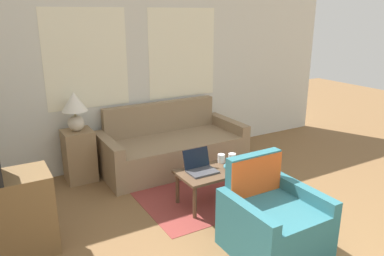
{
  "coord_description": "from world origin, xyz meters",
  "views": [
    {
      "loc": [
        -2.09,
        -0.77,
        2.13
      ],
      "look_at": [
        0.16,
        3.09,
        0.75
      ],
      "focal_mm": 35.0,
      "sensor_mm": 36.0,
      "label": 1
    }
  ],
  "objects_px": {
    "cup_navy": "(232,157)",
    "cup_yellow": "(221,158)",
    "table_lamp": "(75,107)",
    "armchair": "(271,222)",
    "coffee_table": "(215,174)",
    "laptop": "(200,167)",
    "snack_bowl": "(232,167)",
    "couch": "(171,148)"
  },
  "relations": [
    {
      "from": "table_lamp",
      "to": "cup_yellow",
      "type": "distance_m",
      "value": 1.95
    },
    {
      "from": "coffee_table",
      "to": "cup_navy",
      "type": "relative_size",
      "value": 9.66
    },
    {
      "from": "table_lamp",
      "to": "cup_yellow",
      "type": "height_order",
      "value": "table_lamp"
    },
    {
      "from": "coffee_table",
      "to": "laptop",
      "type": "bearing_deg",
      "value": 160.4
    },
    {
      "from": "cup_navy",
      "to": "snack_bowl",
      "type": "height_order",
      "value": "cup_navy"
    },
    {
      "from": "armchair",
      "to": "table_lamp",
      "type": "distance_m",
      "value": 2.78
    },
    {
      "from": "laptop",
      "to": "cup_navy",
      "type": "height_order",
      "value": "laptop"
    },
    {
      "from": "armchair",
      "to": "snack_bowl",
      "type": "bearing_deg",
      "value": 76.82
    },
    {
      "from": "coffee_table",
      "to": "laptop",
      "type": "height_order",
      "value": "laptop"
    },
    {
      "from": "table_lamp",
      "to": "cup_yellow",
      "type": "bearing_deg",
      "value": -42.18
    },
    {
      "from": "table_lamp",
      "to": "coffee_table",
      "type": "xyz_separation_m",
      "value": [
        1.2,
        -1.41,
        -0.64
      ]
    },
    {
      "from": "couch",
      "to": "cup_yellow",
      "type": "distance_m",
      "value": 1.1
    },
    {
      "from": "cup_navy",
      "to": "coffee_table",
      "type": "bearing_deg",
      "value": -158.43
    },
    {
      "from": "cup_yellow",
      "to": "snack_bowl",
      "type": "bearing_deg",
      "value": -95.4
    },
    {
      "from": "table_lamp",
      "to": "cup_navy",
      "type": "xyz_separation_m",
      "value": [
        1.53,
        -1.28,
        -0.54
      ]
    },
    {
      "from": "snack_bowl",
      "to": "coffee_table",
      "type": "bearing_deg",
      "value": 151.49
    },
    {
      "from": "table_lamp",
      "to": "snack_bowl",
      "type": "relative_size",
      "value": 2.7
    },
    {
      "from": "couch",
      "to": "cup_navy",
      "type": "bearing_deg",
      "value": -76.02
    },
    {
      "from": "armchair",
      "to": "cup_navy",
      "type": "bearing_deg",
      "value": 71.53
    },
    {
      "from": "armchair",
      "to": "table_lamp",
      "type": "height_order",
      "value": "table_lamp"
    },
    {
      "from": "couch",
      "to": "laptop",
      "type": "xyz_separation_m",
      "value": [
        -0.22,
        -1.17,
        0.19
      ]
    },
    {
      "from": "couch",
      "to": "laptop",
      "type": "distance_m",
      "value": 1.21
    },
    {
      "from": "armchair",
      "to": "cup_yellow",
      "type": "bearing_deg",
      "value": 78.41
    },
    {
      "from": "couch",
      "to": "snack_bowl",
      "type": "relative_size",
      "value": 10.71
    },
    {
      "from": "laptop",
      "to": "cup_yellow",
      "type": "bearing_deg",
      "value": 15.06
    },
    {
      "from": "cup_navy",
      "to": "cup_yellow",
      "type": "bearing_deg",
      "value": 170.94
    },
    {
      "from": "table_lamp",
      "to": "coffee_table",
      "type": "relative_size",
      "value": 0.58
    },
    {
      "from": "coffee_table",
      "to": "cup_yellow",
      "type": "relative_size",
      "value": 8.59
    },
    {
      "from": "coffee_table",
      "to": "cup_yellow",
      "type": "height_order",
      "value": "cup_yellow"
    },
    {
      "from": "couch",
      "to": "armchair",
      "type": "relative_size",
      "value": 2.36
    },
    {
      "from": "table_lamp",
      "to": "laptop",
      "type": "distance_m",
      "value": 1.78
    },
    {
      "from": "armchair",
      "to": "laptop",
      "type": "bearing_deg",
      "value": 96.07
    },
    {
      "from": "couch",
      "to": "armchair",
      "type": "distance_m",
      "value": 2.25
    },
    {
      "from": "armchair",
      "to": "coffee_table",
      "type": "distance_m",
      "value": 1.02
    },
    {
      "from": "cup_navy",
      "to": "snack_bowl",
      "type": "bearing_deg",
      "value": -126.95
    },
    {
      "from": "laptop",
      "to": "cup_yellow",
      "type": "distance_m",
      "value": 0.37
    },
    {
      "from": "coffee_table",
      "to": "snack_bowl",
      "type": "relative_size",
      "value": 4.63
    },
    {
      "from": "armchair",
      "to": "snack_bowl",
      "type": "distance_m",
      "value": 0.97
    },
    {
      "from": "couch",
      "to": "table_lamp",
      "type": "height_order",
      "value": "table_lamp"
    },
    {
      "from": "cup_yellow",
      "to": "couch",
      "type": "bearing_deg",
      "value": 96.88
    },
    {
      "from": "laptop",
      "to": "cup_navy",
      "type": "distance_m",
      "value": 0.5
    },
    {
      "from": "armchair",
      "to": "cup_yellow",
      "type": "distance_m",
      "value": 1.21
    }
  ]
}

